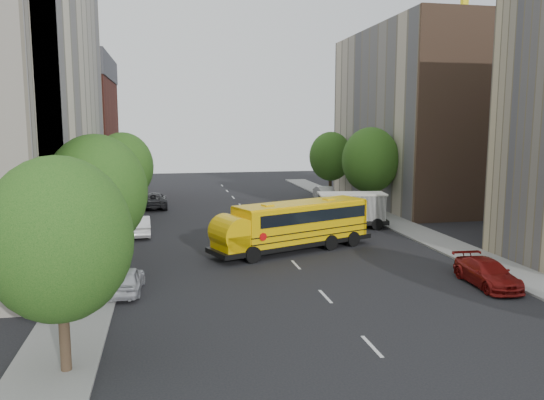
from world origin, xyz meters
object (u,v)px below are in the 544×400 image
object	(u,v)px
parked_car_1	(139,226)
parked_car_3	(487,273)
street_tree_0	(59,240)
safari_truck	(346,209)
parked_car_0	(126,280)
street_tree_1	(97,192)
street_tree_2	(123,167)
street_tree_4	(370,160)
parked_car_5	(326,194)
school_bus	(292,224)
parked_car_2	(154,200)
parked_car_4	(355,207)
street_tree_5	(331,156)

from	to	relation	value
parked_car_1	parked_car_3	world-z (taller)	parked_car_1
street_tree_0	parked_car_3	world-z (taller)	street_tree_0
parked_car_3	safari_truck	bearing A→B (deg)	100.18
parked_car_1	parked_car_3	distance (m)	24.74
parked_car_0	parked_car_3	distance (m)	18.57
street_tree_1	street_tree_2	xyz separation A→B (m)	(0.00, 18.00, -0.12)
street_tree_1	parked_car_3	world-z (taller)	street_tree_1
street_tree_0	street_tree_4	xyz separation A→B (m)	(22.00, 28.00, 0.43)
street_tree_1	parked_car_5	xyz separation A→B (m)	(20.60, 27.20, -4.17)
street_tree_0	school_bus	xyz separation A→B (m)	(11.57, 15.50, -2.80)
parked_car_0	safari_truck	bearing A→B (deg)	-136.21
street_tree_0	school_bus	world-z (taller)	street_tree_0
parked_car_0	parked_car_2	distance (m)	27.35
street_tree_1	street_tree_4	xyz separation A→B (m)	(22.00, 18.00, 0.12)
school_bus	parked_car_2	bearing A→B (deg)	92.73
street_tree_2	school_bus	distance (m)	17.29
street_tree_1	school_bus	bearing A→B (deg)	25.43
parked_car_3	parked_car_4	distance (m)	21.94
street_tree_2	parked_car_3	bearing A→B (deg)	-47.95
street_tree_4	parked_car_4	xyz separation A→B (m)	(-1.40, -0.03, -4.36)
parked_car_0	parked_car_4	size ratio (longest dim) A/B	0.93
street_tree_2	street_tree_4	bearing A→B (deg)	0.00
parked_car_0	school_bus	bearing A→B (deg)	-141.95
street_tree_1	parked_car_4	world-z (taller)	street_tree_1
street_tree_1	parked_car_4	size ratio (longest dim) A/B	1.88
safari_truck	parked_car_1	world-z (taller)	safari_truck
street_tree_1	safari_truck	bearing A→B (deg)	34.75
safari_truck	parked_car_0	bearing A→B (deg)	-131.18
parked_car_5	street_tree_5	bearing A→B (deg)	63.48
street_tree_1	parked_car_0	distance (m)	4.73
street_tree_2	parked_car_0	size ratio (longest dim) A/B	1.96
parked_car_3	parked_car_5	xyz separation A→B (m)	(0.80, 31.15, 0.10)
safari_truck	parked_car_0	size ratio (longest dim) A/B	1.77
street_tree_5	parked_car_1	world-z (taller)	street_tree_5
parked_car_2	parked_car_3	xyz separation A→B (m)	(17.60, -29.84, -0.11)
street_tree_5	parked_car_2	xyz separation A→B (m)	(-19.80, -4.11, -3.91)
parked_car_5	parked_car_1	bearing A→B (deg)	-142.72
street_tree_2	parked_car_3	size ratio (longest dim) A/B	1.64
street_tree_1	street_tree_0	bearing A→B (deg)	-90.00
street_tree_0	street_tree_1	distance (m)	10.00
street_tree_2	street_tree_5	xyz separation A→B (m)	(22.00, 12.00, -0.12)
street_tree_4	school_bus	distance (m)	16.60
school_bus	parked_car_0	distance (m)	12.38
street_tree_5	parked_car_2	size ratio (longest dim) A/B	1.32
street_tree_4	school_bus	bearing A→B (deg)	-129.84
street_tree_4	parked_car_4	world-z (taller)	street_tree_4
parked_car_1	parked_car_5	world-z (taller)	parked_car_5
street_tree_2	parked_car_1	xyz separation A→B (m)	(1.40, -5.42, -4.07)
street_tree_4	parked_car_3	distance (m)	22.50
street_tree_2	parked_car_5	world-z (taller)	street_tree_2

